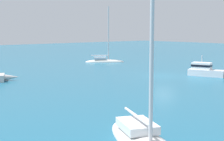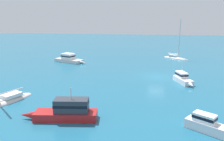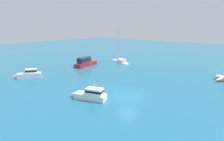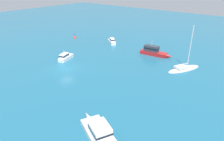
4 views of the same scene
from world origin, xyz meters
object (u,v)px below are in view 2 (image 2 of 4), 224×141
sloop (176,58)px  sloop_1 (5,101)px  motor_cruiser_1 (69,59)px  motor_cruiser_2 (183,79)px  powerboat (210,126)px  motor_cruiser (66,111)px

sloop → sloop_1: bearing=-88.7°
motor_cruiser_1 → motor_cruiser_2: (12.41, 20.75, -0.06)m
powerboat → motor_cruiser_1: motor_cruiser_1 is taller
motor_cruiser_1 → motor_cruiser_2: 24.17m
motor_cruiser → motor_cruiser_1: size_ratio=0.98×
powerboat → sloop: size_ratio=0.48×
powerboat → motor_cruiser: motor_cruiser is taller
motor_cruiser_2 → sloop_1: bearing=-81.4°
motor_cruiser_1 → motor_cruiser_2: motor_cruiser_2 is taller
motor_cruiser → motor_cruiser_2: 18.84m
motor_cruiser_2 → motor_cruiser: bearing=-60.6°
sloop → sloop_1: (29.85, -22.22, -0.05)m
sloop → motor_cruiser: 36.05m
powerboat → motor_cruiser_2: size_ratio=0.89×
powerboat → motor_cruiser_2: 14.81m
sloop_1 → motor_cruiser_1: (-23.00, 0.10, 0.54)m
sloop → motor_cruiser_1: (6.84, -22.12, 0.49)m
powerboat → sloop: (-34.06, 1.48, -0.44)m
sloop_1 → sloop: bearing=167.5°
sloop_1 → motor_cruiser_2: size_ratio=1.77×
sloop_1 → motor_cruiser_1: bearing=-156.1°
sloop_1 → motor_cruiser_2: bearing=141.1°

